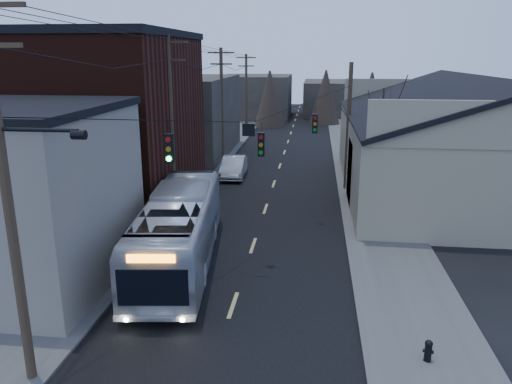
# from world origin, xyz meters

# --- Properties ---
(road_surface) EXTENTS (9.00, 110.00, 0.02)m
(road_surface) POSITION_xyz_m (0.00, 30.00, 0.01)
(road_surface) COLOR black
(road_surface) RESTS_ON ground
(sidewalk_left) EXTENTS (4.00, 110.00, 0.12)m
(sidewalk_left) POSITION_xyz_m (-6.50, 30.00, 0.06)
(sidewalk_left) COLOR #474744
(sidewalk_left) RESTS_ON ground
(sidewalk_right) EXTENTS (4.00, 110.00, 0.12)m
(sidewalk_right) POSITION_xyz_m (6.50, 30.00, 0.06)
(sidewalk_right) COLOR #474744
(sidewalk_right) RESTS_ON ground
(building_clapboard) EXTENTS (8.00, 8.00, 7.00)m
(building_clapboard) POSITION_xyz_m (-9.00, 9.00, 3.50)
(building_clapboard) COLOR gray
(building_clapboard) RESTS_ON ground
(building_brick) EXTENTS (10.00, 12.00, 10.00)m
(building_brick) POSITION_xyz_m (-10.00, 20.00, 5.00)
(building_brick) COLOR black
(building_brick) RESTS_ON ground
(building_left_far) EXTENTS (9.00, 14.00, 7.00)m
(building_left_far) POSITION_xyz_m (-9.50, 36.00, 3.50)
(building_left_far) COLOR #312D27
(building_left_far) RESTS_ON ground
(warehouse) EXTENTS (16.16, 20.60, 7.73)m
(warehouse) POSITION_xyz_m (13.00, 25.00, 2.70)
(warehouse) COLOR gray
(warehouse) RESTS_ON ground
(building_far_left) EXTENTS (10.00, 12.00, 6.00)m
(building_far_left) POSITION_xyz_m (-6.00, 65.00, 3.00)
(building_far_left) COLOR #312D27
(building_far_left) RESTS_ON ground
(building_far_right) EXTENTS (12.00, 14.00, 5.00)m
(building_far_right) POSITION_xyz_m (7.00, 70.00, 2.50)
(building_far_right) COLOR #312D27
(building_far_right) RESTS_ON ground
(bare_tree) EXTENTS (0.40, 0.40, 7.20)m
(bare_tree) POSITION_xyz_m (6.50, 20.00, 3.60)
(bare_tree) COLOR black
(bare_tree) RESTS_ON ground
(utility_lines) EXTENTS (11.24, 45.28, 10.50)m
(utility_lines) POSITION_xyz_m (-3.11, 24.14, 4.95)
(utility_lines) COLOR #382B1E
(utility_lines) RESTS_ON ground
(bus) EXTENTS (4.04, 11.81, 3.22)m
(bus) POSITION_xyz_m (-2.94, 11.48, 1.61)
(bus) COLOR #AEB2BB
(bus) RESTS_ON ground
(parked_car) EXTENTS (1.84, 4.77, 1.55)m
(parked_car) POSITION_xyz_m (-3.19, 27.76, 0.78)
(parked_car) COLOR #A7ABAF
(parked_car) RESTS_ON ground
(fire_hydrant) EXTENTS (0.33, 0.24, 0.69)m
(fire_hydrant) POSITION_xyz_m (6.38, 5.11, 0.49)
(fire_hydrant) COLOR black
(fire_hydrant) RESTS_ON sidewalk_right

